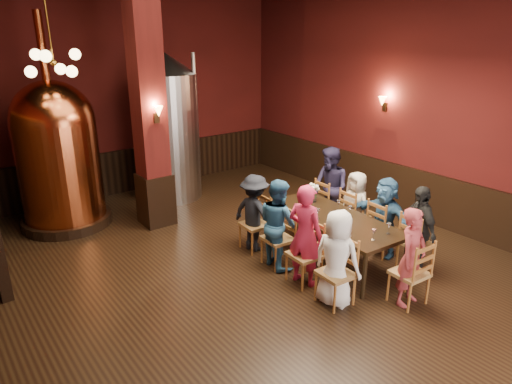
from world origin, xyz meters
TOP-DOWN VIEW (x-y plane):
  - room at (0.00, 0.00)m, footprint 10.00×10.02m
  - wainscot_right at (3.96, 0.00)m, footprint 0.08×9.90m
  - wainscot_back at (0.00, 4.96)m, footprint 7.90×0.08m
  - column at (-0.30, 2.80)m, footprint 0.58×0.58m
  - pendant_cluster at (-1.80, 2.90)m, footprint 0.90×0.90m
  - sconce_wall at (3.90, 0.80)m, footprint 0.20×0.20m
  - sconce_column at (-0.30, 2.50)m, footprint 0.20×0.20m
  - dining_table at (1.32, -0.33)m, footprint 1.15×2.46m
  - chair_0 at (0.41, -1.27)m, footprint 0.49×0.49m
  - person_0 at (0.41, -1.27)m, footprint 0.60×0.76m
  - chair_1 at (0.45, -0.60)m, footprint 0.49×0.49m
  - person_1 at (0.45, -0.60)m, footprint 0.50×0.64m
  - chair_2 at (0.49, 0.05)m, footprint 0.49×0.49m
  - person_2 at (0.49, 0.05)m, footprint 0.43×0.74m
  - chair_3 at (0.53, 0.72)m, footprint 0.49×0.49m
  - person_3 at (0.53, 0.72)m, footprint 0.68×0.96m
  - chair_4 at (2.10, -1.38)m, footprint 0.49×0.49m
  - person_4 at (2.10, -1.38)m, footprint 0.65×0.89m
  - chair_5 at (2.15, -0.71)m, footprint 0.49×0.49m
  - person_5 at (2.15, -0.71)m, footprint 0.46×1.27m
  - chair_6 at (2.19, -0.05)m, footprint 0.49×0.49m
  - person_6 at (2.19, -0.05)m, footprint 0.46×0.65m
  - chair_7 at (2.23, 0.61)m, footprint 0.49×0.49m
  - person_7 at (2.23, 0.61)m, footprint 0.50×0.81m
  - chair_8 at (1.22, -1.88)m, footprint 0.49×0.49m
  - person_8 at (1.22, -1.88)m, footprint 0.55×0.41m
  - copper_kettle at (-1.72, 3.81)m, footprint 1.66×1.66m
  - steel_vessel at (0.66, 3.98)m, footprint 1.56×1.56m
  - rose_vase at (1.55, 0.36)m, footprint 0.20×0.20m
  - wine_glass_0 at (1.49, -1.28)m, footprint 0.07×0.07m
  - wine_glass_1 at (1.52, 0.46)m, footprint 0.07×0.07m
  - wine_glass_2 at (1.60, -0.18)m, footprint 0.07×0.07m
  - wine_glass_3 at (1.57, -0.46)m, footprint 0.07×0.07m
  - wine_glass_4 at (1.14, -1.28)m, footprint 0.07×0.07m
  - wine_glass_5 at (1.06, -0.24)m, footprint 0.07×0.07m

SIDE VIEW (x-z plane):
  - chair_0 at x=0.41m, z-range 0.00..0.92m
  - chair_1 at x=0.45m, z-range 0.00..0.92m
  - chair_2 at x=0.49m, z-range 0.00..0.92m
  - chair_3 at x=0.53m, z-range 0.00..0.92m
  - chair_4 at x=2.10m, z-range 0.00..0.92m
  - chair_5 at x=2.15m, z-range 0.00..0.92m
  - chair_6 at x=2.19m, z-range 0.00..0.92m
  - chair_7 at x=2.23m, z-range 0.00..0.92m
  - chair_8 at x=1.22m, z-range 0.00..0.92m
  - wainscot_right at x=3.96m, z-range 0.00..1.00m
  - wainscot_back at x=0.00m, z-range 0.00..1.00m
  - person_6 at x=2.19m, z-range 0.00..1.27m
  - person_3 at x=0.53m, z-range 0.00..1.34m
  - person_5 at x=2.15m, z-range 0.00..1.35m
  - person_0 at x=0.41m, z-range 0.00..1.38m
  - dining_table at x=1.32m, z-range 0.31..1.06m
  - person_4 at x=2.10m, z-range 0.00..1.40m
  - person_8 at x=1.22m, z-range 0.00..1.40m
  - person_2 at x=0.49m, z-range 0.00..1.44m
  - person_1 at x=0.45m, z-range 0.00..1.55m
  - person_7 at x=2.23m, z-range 0.00..1.57m
  - wine_glass_0 at x=1.49m, z-range 0.75..0.92m
  - wine_glass_1 at x=1.52m, z-range 0.75..0.92m
  - wine_glass_2 at x=1.60m, z-range 0.75..0.92m
  - wine_glass_3 at x=1.57m, z-range 0.75..0.92m
  - wine_glass_4 at x=1.14m, z-range 0.75..0.92m
  - wine_glass_5 at x=1.06m, z-range 0.75..0.92m
  - rose_vase at x=1.55m, z-range 0.80..1.14m
  - copper_kettle at x=-1.72m, z-range -0.53..3.39m
  - steel_vessel at x=0.66m, z-range 0.00..3.16m
  - sconce_wall at x=3.90m, z-range 2.02..2.38m
  - sconce_column at x=-0.30m, z-range 2.02..2.38m
  - room at x=0.00m, z-range 0.00..4.50m
  - column at x=-0.30m, z-range 0.00..4.50m
  - pendant_cluster at x=-1.80m, z-range 2.25..3.95m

